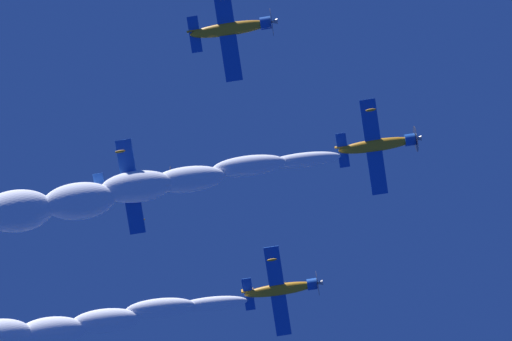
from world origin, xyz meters
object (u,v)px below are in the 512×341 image
Objects in this scene: airplane_right_wingman at (232,28)px; airplane_slot_tail at (135,185)px; airplane_lead at (378,145)px; airplane_left_wingman at (282,289)px.

airplane_slot_tail reaches higher than airplane_right_wingman.
airplane_lead is 15.51m from airplane_left_wingman.
airplane_right_wingman is at bearing -150.15° from airplane_slot_tail.
airplane_left_wingman is at bearing 28.95° from airplane_lead.
airplane_left_wingman is at bearing -11.67° from airplane_right_wingman.
airplane_lead is at bearing -51.55° from airplane_right_wingman.
airplane_left_wingman is 15.94m from airplane_slot_tail.
airplane_right_wingman is 0.99× the size of airplane_slot_tail.
airplane_right_wingman is at bearing 128.45° from airplane_lead.
airplane_slot_tail is (-9.64, 12.69, 0.10)m from airplane_left_wingman.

